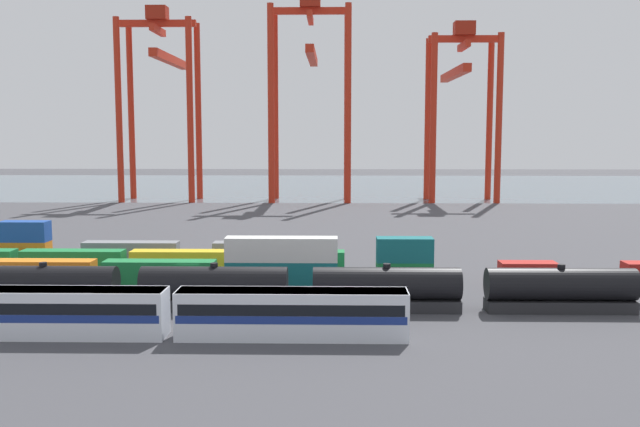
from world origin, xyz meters
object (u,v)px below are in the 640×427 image
at_px(shipping_container_2, 160,272).
at_px(shipping_container_5, 404,273).
at_px(gantry_crane_west, 162,83).
at_px(gantry_crane_east, 461,93).
at_px(shipping_container_11, 183,261).
at_px(passenger_train, 52,311).
at_px(gantry_crane_central, 311,77).
at_px(freight_tank_row, 387,288).
at_px(shipping_container_16, 131,252).

relative_size(shipping_container_2, shipping_container_5, 2.00).
relative_size(gantry_crane_west, gantry_crane_east, 1.09).
relative_size(shipping_container_2, shipping_container_11, 1.00).
xyz_separation_m(passenger_train, gantry_crane_east, (53.29, 119.61, 24.05)).
xyz_separation_m(shipping_container_5, gantry_crane_central, (-13.48, 99.12, 28.60)).
distance_m(passenger_train, shipping_container_11, 27.24).
height_order(freight_tank_row, gantry_crane_west, gantry_crane_west).
xyz_separation_m(freight_tank_row, gantry_crane_central, (-10.76, 110.27, 27.80)).
bearing_deg(shipping_container_16, passenger_train, -84.49).
distance_m(shipping_container_5, shipping_container_11, 26.35).
bearing_deg(gantry_crane_east, gantry_crane_west, -179.89).
distance_m(shipping_container_5, gantry_crane_west, 114.48).
bearing_deg(shipping_container_16, shipping_container_5, -21.67).
bearing_deg(gantry_crane_west, shipping_container_5, -63.31).
distance_m(shipping_container_11, gantry_crane_central, 97.53).
bearing_deg(shipping_container_11, shipping_container_2, -98.96).
bearing_deg(gantry_crane_west, passenger_train, -80.66).
relative_size(freight_tank_row, shipping_container_2, 6.40).
xyz_separation_m(freight_tank_row, shipping_container_2, (-23.82, 11.15, -0.80)).
xyz_separation_m(shipping_container_2, gantry_crane_west, (-23.41, 99.34, 27.27)).
distance_m(shipping_container_2, gantry_crane_central, 103.99).
relative_size(shipping_container_16, gantry_crane_east, 0.28).
height_order(shipping_container_16, gantry_crane_central, gantry_crane_central).
xyz_separation_m(shipping_container_11, gantry_crane_central, (12.01, 92.46, 28.60)).
relative_size(freight_tank_row, shipping_container_16, 6.40).
bearing_deg(freight_tank_row, shipping_container_2, 154.92).
height_order(shipping_container_2, shipping_container_11, same).
xyz_separation_m(gantry_crane_west, gantry_crane_east, (72.94, 0.14, -2.37)).
height_order(shipping_container_11, gantry_crane_west, gantry_crane_west).
bearing_deg(gantry_crane_central, passenger_train, -98.03).
bearing_deg(shipping_container_16, freight_tank_row, -38.46).
height_order(shipping_container_11, shipping_container_16, same).
bearing_deg(gantry_crane_central, shipping_container_2, -97.51).
bearing_deg(passenger_train, shipping_container_11, 79.82).
xyz_separation_m(shipping_container_2, shipping_container_16, (-6.99, 13.32, 0.00)).
relative_size(passenger_train, shipping_container_2, 4.73).
xyz_separation_m(passenger_train, gantry_crane_west, (-19.64, 119.47, 26.42)).
height_order(shipping_container_2, gantry_crane_central, gantry_crane_central).
xyz_separation_m(freight_tank_row, shipping_container_5, (2.72, 11.15, -0.80)).
relative_size(gantry_crane_central, gantry_crane_east, 1.15).
height_order(passenger_train, shipping_container_2, passenger_train).
distance_m(passenger_train, gantry_crane_east, 133.14).
relative_size(freight_tank_row, gantry_crane_west, 1.67).
xyz_separation_m(shipping_container_11, shipping_container_16, (-8.04, 6.66, 0.00)).
xyz_separation_m(freight_tank_row, gantry_crane_west, (-47.23, 110.49, 26.47)).
distance_m(shipping_container_5, shipping_container_16, 36.08).
height_order(shipping_container_2, gantry_crane_east, gantry_crane_east).
relative_size(shipping_container_2, gantry_crane_west, 0.26).
height_order(passenger_train, shipping_container_16, passenger_train).
height_order(passenger_train, shipping_container_5, passenger_train).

